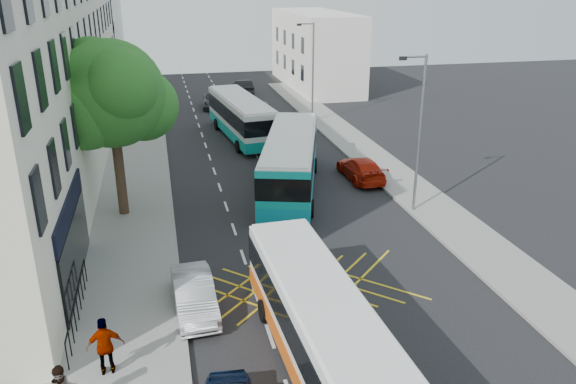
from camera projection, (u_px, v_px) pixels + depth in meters
ground at (391, 379)px, 17.33m from camera, size 120.00×120.00×0.00m
pavement_left at (125, 214)px, 29.13m from camera, size 5.00×70.00×0.15m
pavement_right at (410, 189)px, 32.52m from camera, size 3.00×70.00×0.15m
terrace_main at (26, 61)px, 34.18m from camera, size 8.30×45.00×13.50m
terrace_far at (83, 39)px, 62.53m from camera, size 8.00×20.00×10.00m
building_right at (315, 50)px, 61.82m from camera, size 6.00×18.00×8.00m
street_tree at (111, 95)px, 26.86m from camera, size 6.30×5.70×8.80m
lamp_near at (418, 127)px, 27.88m from camera, size 1.45×0.15×8.00m
lamp_far at (312, 67)px, 46.05m from camera, size 1.45×0.15×8.00m
railings at (77, 306)px, 19.83m from camera, size 0.08×5.60×1.14m
bus_near at (319, 323)px, 17.53m from camera, size 2.81×10.18×2.84m
bus_mid at (291, 162)px, 32.02m from camera, size 5.96×11.85×3.26m
bus_far at (241, 117)px, 42.51m from camera, size 3.84×11.30×3.11m
parked_car_silver at (194, 294)px, 20.65m from camera, size 1.61×4.15×1.35m
red_hatchback at (361, 169)px, 34.12m from camera, size 1.98×4.69×1.35m
distant_car_grey at (214, 101)px, 52.78m from camera, size 2.58×4.80×1.28m
distant_car_silver at (262, 108)px, 49.46m from camera, size 1.93×4.22×1.40m
distant_car_dark at (243, 87)px, 58.92m from camera, size 1.62×4.45×1.46m
pedestrian_far at (106, 346)px, 17.05m from camera, size 1.16×0.54×1.94m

